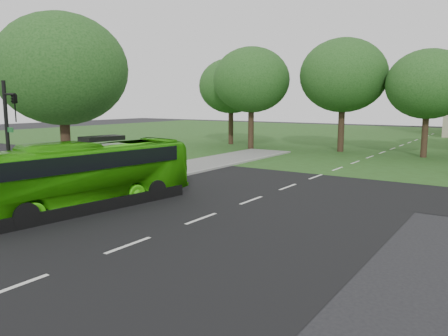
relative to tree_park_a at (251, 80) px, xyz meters
name	(u,v)px	position (x,y,z in m)	size (l,w,h in m)	color
ground	(169,231)	(11.91, -26.09, -6.81)	(160.00, 160.00, 0.00)	black
street_surfaces	(354,161)	(11.53, -3.33, -6.78)	(120.00, 120.00, 0.15)	black
tree_park_a	(251,80)	(0.00, 0.00, 0.00)	(7.55, 7.55, 10.04)	black
tree_park_b	(343,76)	(8.39, 2.52, 0.29)	(8.03, 8.03, 10.53)	black
tree_park_c	(428,84)	(15.73, 2.24, -0.67)	(6.81, 6.81, 9.05)	black
tree_park_f	(231,86)	(-4.24, 2.81, -0.42)	(7.04, 7.04, 9.40)	black
tree_side_near	(62,70)	(1.31, -22.61, -0.37)	(7.15, 7.15, 9.50)	black
bus	(83,175)	(6.41, -25.51, -5.33)	(2.48, 10.61, 2.95)	#36B10D
traffic_light	(10,137)	(4.88, -27.87, -3.53)	(0.89, 0.24, 5.58)	black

